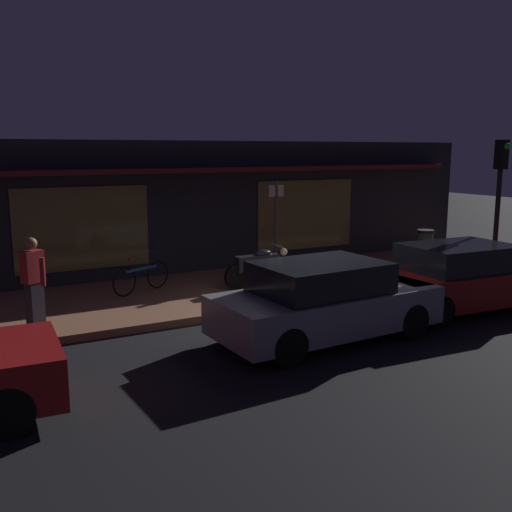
{
  "coord_description": "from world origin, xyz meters",
  "views": [
    {
      "loc": [
        -6.19,
        -9.15,
        3.36
      ],
      "look_at": [
        0.13,
        2.4,
        0.95
      ],
      "focal_mm": 40.77,
      "sensor_mm": 36.0,
      "label": 1
    }
  ],
  "objects": [
    {
      "name": "ground_plane",
      "position": [
        0.0,
        0.0,
        0.0
      ],
      "size": [
        60.0,
        60.0,
        0.0
      ],
      "primitive_type": "plane",
      "color": "black"
    },
    {
      "name": "sidewalk_slab",
      "position": [
        0.0,
        3.0,
        0.07
      ],
      "size": [
        18.0,
        4.0,
        0.15
      ],
      "primitive_type": "cube",
      "color": "brown",
      "rests_on": "ground_plane"
    },
    {
      "name": "storefront_building",
      "position": [
        0.0,
        6.39,
        1.8
      ],
      "size": [
        18.0,
        3.3,
        3.6
      ],
      "color": "black",
      "rests_on": "ground_plane"
    },
    {
      "name": "motorcycle",
      "position": [
        0.35,
        2.67,
        0.65
      ],
      "size": [
        1.7,
        0.55,
        0.97
      ],
      "color": "black",
      "rests_on": "sidewalk_slab"
    },
    {
      "name": "bicycle_parked",
      "position": [
        -2.28,
        3.44,
        0.51
      ],
      "size": [
        1.53,
        0.72,
        0.91
      ],
      "color": "black",
      "rests_on": "sidewalk_slab"
    },
    {
      "name": "person_photographer",
      "position": [
        -4.81,
        1.77,
        1.03
      ],
      "size": [
        0.44,
        0.57,
        1.67
      ],
      "color": "#28232D",
      "rests_on": "sidewalk_slab"
    },
    {
      "name": "sign_post",
      "position": [
        1.61,
        4.0,
        1.51
      ],
      "size": [
        0.44,
        0.09,
        2.4
      ],
      "color": "#47474C",
      "rests_on": "sidewalk_slab"
    },
    {
      "name": "trash_bin",
      "position": [
        6.13,
        3.12,
        0.62
      ],
      "size": [
        0.48,
        0.48,
        0.93
      ],
      "color": "#2D4C33",
      "rests_on": "sidewalk_slab"
    },
    {
      "name": "traffic_light_pole",
      "position": [
        5.81,
        0.45,
        2.48
      ],
      "size": [
        0.24,
        0.33,
        3.6
      ],
      "color": "black",
      "rests_on": "ground_plane"
    },
    {
      "name": "parked_car_far",
      "position": [
        -0.31,
        -0.93,
        0.7
      ],
      "size": [
        4.17,
        1.94,
        1.42
      ],
      "color": "black",
      "rests_on": "ground_plane"
    },
    {
      "name": "parked_car_across",
      "position": [
        3.36,
        -0.73,
        0.7
      ],
      "size": [
        4.2,
        2.0,
        1.42
      ],
      "color": "black",
      "rests_on": "ground_plane"
    }
  ]
}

